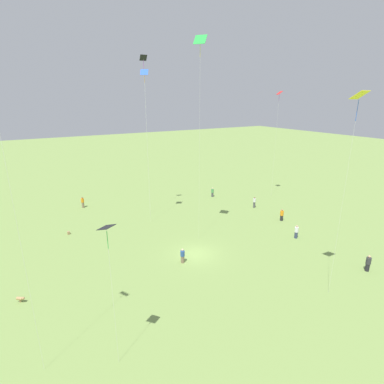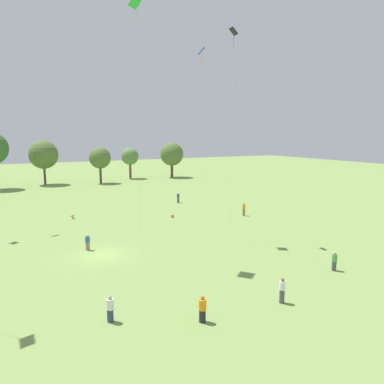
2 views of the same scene
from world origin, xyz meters
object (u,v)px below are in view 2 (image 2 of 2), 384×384
at_px(dog_0, 72,216).
at_px(kite_4, 233,46).
at_px(person_0, 244,210).
at_px(person_6, 334,261).
at_px(person_5, 110,309).
at_px(person_8, 282,291).
at_px(kite_5, 136,12).
at_px(picnic_bag_0, 172,216).
at_px(person_7, 88,242).
at_px(kite_6, 202,63).
at_px(person_1, 202,309).
at_px(person_3, 178,198).

bearing_deg(dog_0, kite_4, 164.95).
height_order(person_0, person_6, person_0).
relative_size(person_0, person_5, 1.05).
xyz_separation_m(person_5, person_8, (10.74, -2.89, 0.05)).
distance_m(kite_5, picnic_bag_0, 26.49).
bearing_deg(kite_4, kite_5, 151.61).
distance_m(person_7, dog_0, 14.72).
xyz_separation_m(person_5, kite_6, (13.69, 13.25, 17.35)).
xyz_separation_m(person_0, kite_4, (-7.62, -8.05, 18.97)).
bearing_deg(picnic_bag_0, person_7, -145.65).
relative_size(person_0, kite_5, 0.08).
bearing_deg(kite_4, kite_6, 121.04).
relative_size(person_8, dog_0, 2.66).
bearing_deg(person_5, dog_0, 126.17).
distance_m(person_1, picnic_bag_0, 28.31).
distance_m(person_7, kite_4, 24.21).
bearing_deg(person_8, person_7, 126.01).
bearing_deg(person_1, kite_5, -115.51).
bearing_deg(person_0, person_6, -121.65).
bearing_deg(person_0, person_3, 90.08).
relative_size(person_1, person_5, 1.01).
distance_m(kite_5, kite_6, 8.87).
xyz_separation_m(person_6, dog_0, (-15.28, 29.68, -0.44)).
bearing_deg(person_6, kite_4, 39.89).
distance_m(person_3, kite_5, 33.77).
relative_size(person_6, person_7, 1.03).
bearing_deg(person_3, dog_0, 139.28).
bearing_deg(person_3, person_0, -126.62).
bearing_deg(person_6, kite_6, 51.01).
xyz_separation_m(person_8, kite_5, (-4.92, 13.22, 20.17)).
height_order(dog_0, picnic_bag_0, dog_0).
bearing_deg(picnic_bag_0, kite_6, -98.16).
bearing_deg(kite_4, person_6, -118.98).
height_order(person_0, kite_4, kite_4).
bearing_deg(kite_4, dog_0, 90.31).
relative_size(person_1, person_7, 1.06).
height_order(kite_4, dog_0, kite_4).
relative_size(person_6, kite_5, 0.07).
height_order(kite_4, picnic_bag_0, kite_4).
bearing_deg(person_7, person_5, -16.57).
bearing_deg(person_1, person_5, -49.64).
height_order(person_3, dog_0, person_3).
relative_size(person_3, person_6, 1.04).
relative_size(person_0, person_7, 1.10).
bearing_deg(person_5, person_3, 100.55).
distance_m(person_3, kite_6, 27.16).
height_order(person_0, kite_5, kite_5).
relative_size(kite_4, picnic_bag_0, 56.90).
distance_m(person_1, kite_5, 24.04).
distance_m(person_3, kite_4, 28.53).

